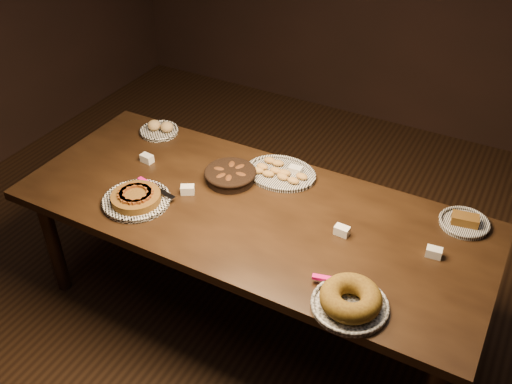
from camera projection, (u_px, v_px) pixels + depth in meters
The scene contains 9 objects.
ground at pixel (251, 309), 3.32m from camera, with size 5.00×5.00×0.00m, color black.
buffet_table at pixel (250, 219), 2.91m from camera, with size 2.40×1.00×0.75m.
apple_tart_plate at pixel (136, 199), 2.89m from camera, with size 0.35×0.35×0.07m.
madeleine_platter at pixel (280, 173), 3.09m from camera, with size 0.39×0.32×0.04m.
bundt_cake_plate at pixel (350, 300), 2.32m from camera, with size 0.36×0.32×0.10m.
croissant_basket at pixel (230, 175), 3.03m from camera, with size 0.29×0.29×0.07m.
bread_roll_plate at pixel (160, 129), 3.44m from camera, with size 0.23×0.23×0.07m.
loaf_plate at pixel (464, 222), 2.75m from camera, with size 0.24×0.24×0.06m.
tent_cards at pixel (274, 197), 2.90m from camera, with size 1.69×0.49×0.04m.
Camera 1 is at (1.10, -1.96, 2.53)m, focal length 40.00 mm.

